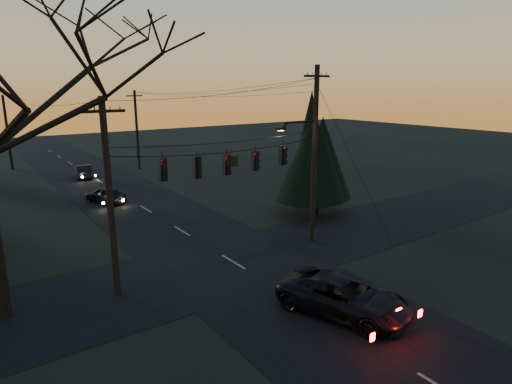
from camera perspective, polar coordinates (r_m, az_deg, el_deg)
ground_plane at (r=15.99m, az=17.91°, el=-20.46°), size 160.00×160.00×0.00m
main_road at (r=30.92m, az=-13.08°, el=-3.11°), size 8.00×120.00×0.02m
cross_road at (r=22.49m, az=-3.08°, el=-9.29°), size 60.00×7.00×0.02m
utility_pole_right at (r=25.64m, az=7.42°, el=-6.44°), size 5.00×0.30×10.00m
utility_pole_left at (r=20.25m, az=-17.93°, el=-12.76°), size 1.80×0.30×8.50m
utility_pole_far_r at (r=49.21m, az=-15.27°, el=3.01°), size 1.80×0.30×8.50m
utility_pole_far_l at (r=54.47m, az=-29.70°, el=2.68°), size 0.30×0.30×8.00m
span_signal_assembly at (r=20.87m, az=-3.82°, el=3.91°), size 11.50×0.44×1.59m
evergreen_right at (r=29.88m, az=8.31°, el=5.12°), size 4.92×4.92×7.57m
suv_near at (r=17.81m, az=11.58°, el=-13.51°), size 4.01×5.83×1.48m
sedan_oncoming_a at (r=35.31m, az=-19.43°, el=-0.36°), size 2.59×4.11×1.30m
sedan_oncoming_b at (r=45.88m, az=-22.02°, el=2.55°), size 1.90×4.10×1.30m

